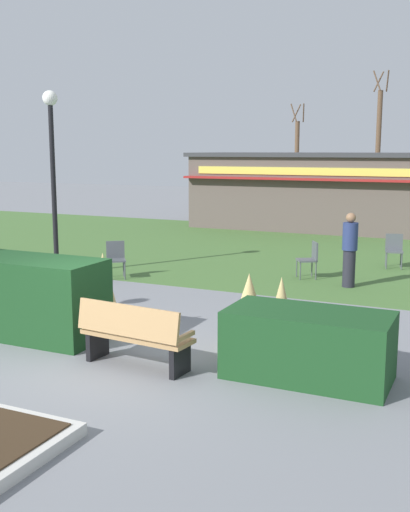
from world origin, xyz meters
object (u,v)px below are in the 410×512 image
Objects in this scene: cafe_chair_center at (394,248)px; parked_car_center_slot at (359,200)px; lamppost_mid at (53,161)px; food_kiosk at (314,190)px; park_bench at (134,335)px; tree_left_bg at (297,158)px; cafe_chair_east at (310,257)px; tree_center_bg at (378,145)px; person_strolling at (350,250)px; parked_car_west_slot at (264,197)px; cafe_chair_north at (116,256)px; trash_bin at (333,341)px.

cafe_chair_center is 0.21× the size of parked_car_center_slot.
lamppost_mid is 12.40m from food_kiosk.
park_bench is at bearing -43.23° from lamppost_mid.
park_bench is at bearing -77.48° from tree_left_bg.
parked_car_center_slot is at bearing -54.01° from tree_left_bg.
cafe_chair_east is at bearing -125.64° from cafe_chair_center.
lamppost_mid is 1.06× the size of parked_car_center_slot.
tree_center_bg is (0.40, 12.05, 1.84)m from food_kiosk.
lamppost_mid is at bearing 38.19° from person_strolling.
parked_car_west_slot is 7.76m from tree_center_bg.
lamppost_mid reaches higher than park_bench.
park_bench is 6.41m from cafe_chair_north.
park_bench is at bearing -83.37° from food_kiosk.
person_strolling is at bearing 75.95° from park_bench.
cafe_chair_east is 4.70m from cafe_chair_north.
lamppost_mid reaches higher than parked_car_west_slot.
food_kiosk is at bearing 96.63° from park_bench.
food_kiosk is 11.77m from cafe_chair_north.
cafe_chair_north is at bearing 10.45° from lamppost_mid.
park_bench is 0.39× the size of lamppost_mid.
parked_car_west_slot is at bearing 121.49° from cafe_chair_center.
food_kiosk is (3.30, 11.88, -1.30)m from lamppost_mid.
park_bench is 2.81m from trash_bin.
person_strolling is at bearing 14.17° from cafe_chair_north.
trash_bin is 0.20× the size of parked_car_center_slot.
trash_bin is 16.43m from food_kiosk.
park_bench is 1.96× the size of cafe_chair_east.
tree_left_bg is at bearing 159.44° from tree_center_bg.
tree_center_bg reaches higher than food_kiosk.
trash_bin is 24.02m from parked_car_west_slot.
parked_car_center_slot is at bearing 78.24° from lamppost_mid.
parked_car_west_slot is (-4.37, 6.55, -0.85)m from food_kiosk.
park_bench is at bearing 100.80° from person_strolling.
park_bench is at bearing -74.86° from parked_car_west_slot.
parked_car_west_slot is 7.75m from tree_left_bg.
tree_left_bg is at bearing 93.52° from lamppost_mid.
cafe_chair_north is at bearing -97.16° from parked_car_center_slot.
parked_car_west_slot is (-6.92, 16.23, 0.12)m from cafe_chair_east.
cafe_chair_north is 18.34m from parked_car_west_slot.
lamppost_mid is at bearing -105.54° from food_kiosk.
lamppost_mid is at bearing -86.69° from parked_car_west_slot.
food_kiosk is 10.88m from person_strolling.
tree_left_bg is 0.80× the size of tree_center_bg.
person_strolling is (3.60, -10.25, -0.63)m from food_kiosk.
tree_center_bg is at bearing 49.04° from parked_car_west_slot.
food_kiosk is 8.56m from cafe_chair_center.
park_bench is 0.41× the size of parked_car_center_slot.
cafe_chair_north is at bearing 39.02° from person_strolling.
tree_left_bg is (-3.15, 25.63, 2.06)m from cafe_chair_north.
lamppost_mid is (-5.26, 4.94, 2.32)m from park_bench.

